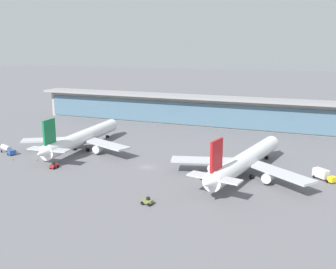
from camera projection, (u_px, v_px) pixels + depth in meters
ground_plane at (147, 167)px, 126.40m from camera, size 1200.00×1200.00×0.00m
airliner_left_stand at (82, 137)px, 146.52m from camera, size 45.05×58.78×15.64m
airliner_centre_stand at (245, 160)px, 116.65m from camera, size 44.49×58.52×15.64m
service_truck_near_nose_yellow at (213, 183)px, 108.81m from camera, size 5.85×5.68×2.70m
service_truck_under_wing_blue at (7, 149)px, 142.40m from camera, size 8.80×5.38×2.95m
service_truck_mid_apron_olive at (147, 201)px, 95.78m from camera, size 3.04×2.03×2.05m
service_truck_by_tail_yellow at (323, 174)px, 113.71m from camera, size 7.09×6.43×3.10m
service_truck_on_taxiway_red at (54, 166)px, 124.74m from camera, size 1.84×2.94×2.05m
terminal_building at (210, 111)px, 190.99m from camera, size 191.78×12.80×15.20m
safety_cone_alpha at (13, 159)px, 134.40m from camera, size 0.62×0.62×0.70m
safety_cone_bravo at (37, 159)px, 133.94m from camera, size 0.62×0.62×0.70m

